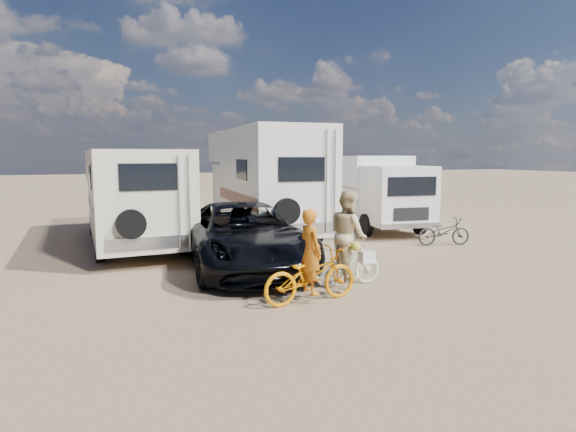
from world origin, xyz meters
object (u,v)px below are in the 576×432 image
object	(u,v)px
bike_man	(311,276)
rider_woman	(348,242)
cooler	(259,248)
rider_man	(311,261)
dark_suv	(243,236)
rv_left	(132,198)
bike_woman	(348,264)
rv_main	(263,182)
bike_parked	(444,232)
crate	(312,252)
box_truck	(372,192)

from	to	relation	value
bike_man	rider_woman	xyz separation A→B (m)	(1.23, 0.84, 0.43)
bike_man	cooler	size ratio (longest dim) A/B	3.99
bike_man	cooler	bearing A→B (deg)	-12.01
rider_man	cooler	world-z (taller)	rider_man
dark_suv	bike_man	xyz separation A→B (m)	(0.46, -3.22, -0.29)
rv_left	bike_man	distance (m)	8.20
bike_woman	rv_main	bearing A→B (deg)	-1.53
rv_main	rider_woman	world-z (taller)	rv_main
rv_main	bike_woman	world-z (taller)	rv_main
dark_suv	cooler	world-z (taller)	dark_suv
bike_man	rv_left	bearing A→B (deg)	13.21
bike_woman	bike_parked	distance (m)	5.89
rv_main	rider_woman	xyz separation A→B (m)	(-0.42, -7.50, -0.91)
bike_woman	rider_woman	size ratio (longest dim) A/B	0.81
bike_parked	crate	distance (m)	4.65
bike_parked	rider_woman	bearing A→B (deg)	135.76
rv_left	dark_suv	size ratio (longest dim) A/B	1.35
bike_man	rider_man	world-z (taller)	rider_man
box_truck	bike_parked	world-z (taller)	box_truck
rv_left	bike_man	bearing A→B (deg)	-72.59
rv_left	rider_man	distance (m)	8.17
bike_woman	crate	world-z (taller)	bike_woman
cooler	bike_parked	bearing A→B (deg)	-2.61
cooler	crate	xyz separation A→B (m)	(1.25, -0.93, -0.01)
box_truck	rider_man	xyz separation A→B (m)	(-5.99, -8.06, -0.59)
bike_parked	crate	world-z (taller)	bike_parked
dark_suv	rider_woman	xyz separation A→B (m)	(1.69, -2.38, 0.14)
bike_woman	cooler	bearing A→B (deg)	14.98
rv_left	cooler	world-z (taller)	rv_left
rv_left	rider_man	world-z (taller)	rv_left
box_truck	rider_woman	world-z (taller)	box_truck
crate	bike_woman	bearing A→B (deg)	-97.25
rv_left	bike_woman	world-z (taller)	rv_left
box_truck	bike_parked	bearing A→B (deg)	-80.74
bike_man	bike_parked	size ratio (longest dim) A/B	1.19
rider_man	bike_parked	world-z (taller)	rider_man
dark_suv	bike_woman	size ratio (longest dim) A/B	3.82
rv_left	crate	distance (m)	6.13
bike_woman	bike_parked	xyz separation A→B (m)	(4.99, 3.14, -0.02)
rider_man	crate	size ratio (longest dim) A/B	3.53
cooler	rv_left	bearing A→B (deg)	140.46
rider_man	cooler	distance (m)	4.64
crate	rv_main	bearing A→B (deg)	89.27
rider_man	bike_man	bearing A→B (deg)	82.29
box_truck	dark_suv	world-z (taller)	box_truck
dark_suv	bike_man	bearing A→B (deg)	-78.81
box_truck	dark_suv	xyz separation A→B (m)	(-6.45, -4.84, -0.59)
box_truck	rv_main	bearing A→B (deg)	-177.69
bike_man	cooler	xyz separation A→B (m)	(0.34, 4.59, -0.32)
rv_left	rider_woman	xyz separation A→B (m)	(4.14, -6.77, -0.53)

